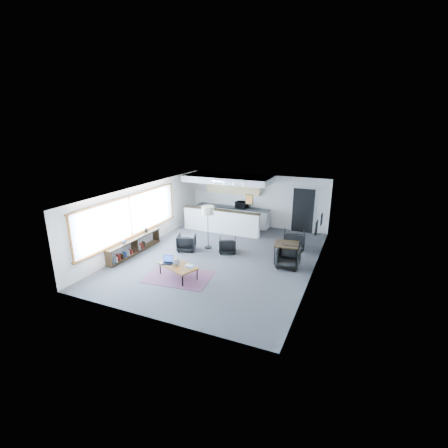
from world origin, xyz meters
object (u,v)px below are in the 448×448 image
at_px(dining_table, 287,245).
at_px(dining_chair_near, 288,258).
at_px(book_stack, 190,266).
at_px(floor_lamp, 208,212).
at_px(coffee_table, 178,266).
at_px(armchair_right, 228,244).
at_px(laptop, 168,261).
at_px(ceramic_pot, 176,262).
at_px(armchair_left, 186,242).
at_px(microwave, 242,204).
at_px(dining_chair_far, 294,241).

relative_size(dining_table, dining_chair_near, 1.37).
bearing_deg(book_stack, dining_chair_near, 39.03).
height_order(floor_lamp, dining_table, floor_lamp).
xyz_separation_m(coffee_table, dining_chair_near, (3.21, 2.27, -0.05)).
distance_m(coffee_table, armchair_right, 2.78).
bearing_deg(floor_lamp, laptop, -92.74).
distance_m(ceramic_pot, armchair_right, 2.81).
relative_size(coffee_table, dining_chair_near, 2.13).
distance_m(armchair_left, dining_chair_near, 4.19).
height_order(floor_lamp, microwave, floor_lamp).
height_order(ceramic_pot, dining_chair_near, dining_chair_near).
relative_size(ceramic_pot, floor_lamp, 0.13).
distance_m(dining_table, dining_chair_near, 0.57).
xyz_separation_m(ceramic_pot, floor_lamp, (-0.24, 2.86, 1.00)).
distance_m(armchair_right, floor_lamp, 1.54).
relative_size(dining_chair_near, microwave, 1.21).
bearing_deg(floor_lamp, armchair_right, -8.72).
xyz_separation_m(floor_lamp, dining_table, (3.32, -0.13, -0.89)).
relative_size(ceramic_pot, dining_chair_far, 0.33).
xyz_separation_m(floor_lamp, dining_chair_near, (3.50, -0.57, -1.20)).
bearing_deg(armchair_left, book_stack, 103.37).
xyz_separation_m(laptop, dining_chair_far, (3.44, 4.09, -0.14)).
relative_size(dining_table, dining_chair_far, 1.33).
distance_m(laptop, dining_chair_near, 4.28).
bearing_deg(dining_chair_near, microwave, 124.34).
relative_size(coffee_table, armchair_left, 2.06).
xyz_separation_m(laptop, armchair_right, (1.08, 2.67, -0.17)).
distance_m(ceramic_pot, floor_lamp, 3.04).
height_order(floor_lamp, dining_chair_far, floor_lamp).
bearing_deg(laptop, armchair_right, 51.91).
xyz_separation_m(ceramic_pot, microwave, (-0.05, 6.27, 0.57)).
relative_size(floor_lamp, dining_table, 1.85).
relative_size(laptop, dining_table, 0.43).
bearing_deg(floor_lamp, coffee_table, -84.19).
distance_m(armchair_left, dining_chair_far, 4.41).
xyz_separation_m(dining_table, dining_chair_near, (0.18, -0.44, -0.31)).
bearing_deg(armchair_left, dining_table, 167.77).
relative_size(book_stack, microwave, 0.51).
height_order(laptop, ceramic_pot, laptop).
height_order(coffee_table, book_stack, book_stack).
bearing_deg(floor_lamp, microwave, 86.86).
distance_m(dining_chair_near, dining_chair_far, 1.86).
height_order(coffee_table, laptop, laptop).
xyz_separation_m(laptop, dining_chair_near, (3.64, 2.24, -0.16)).
xyz_separation_m(dining_chair_near, dining_chair_far, (-0.19, 1.85, 0.01)).
relative_size(laptop, armchair_right, 0.61).
relative_size(coffee_table, book_stack, 5.03).
distance_m(armchair_left, armchair_right, 1.70).
bearing_deg(floor_lamp, ceramic_pot, -85.29).
height_order(laptop, microwave, microwave).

